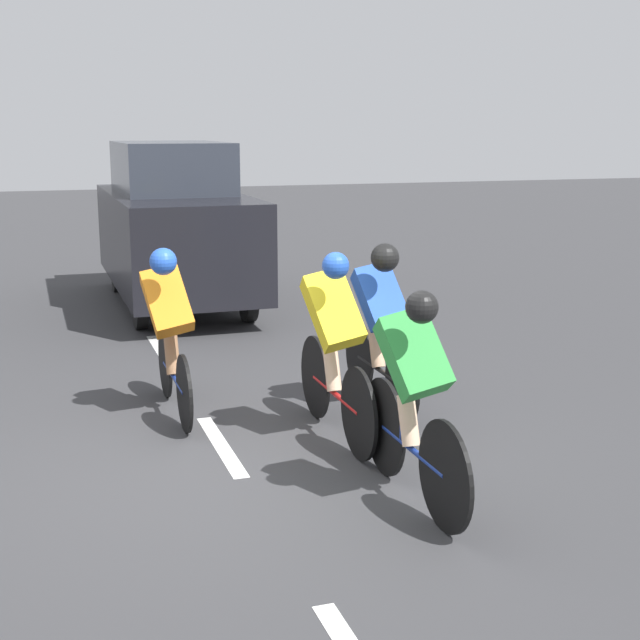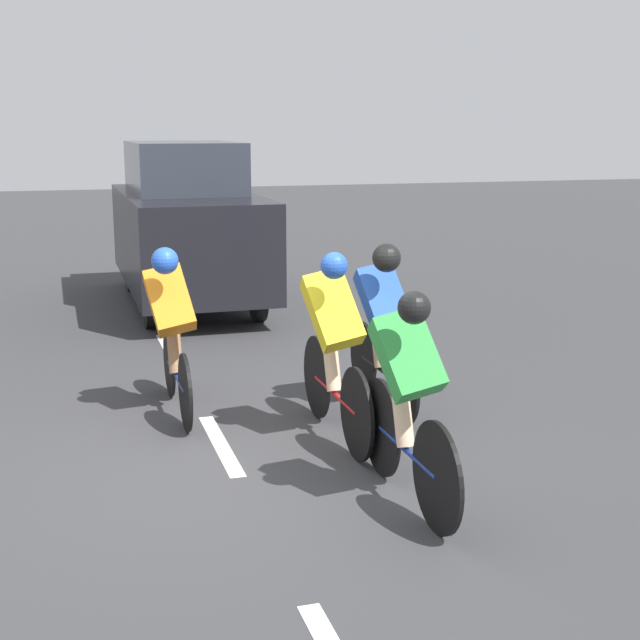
{
  "view_description": "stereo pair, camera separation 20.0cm",
  "coord_description": "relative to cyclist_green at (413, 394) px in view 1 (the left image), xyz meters",
  "views": [
    {
      "loc": [
        1.34,
        6.05,
        2.45
      ],
      "look_at": [
        -0.82,
        -0.45,
        0.95
      ],
      "focal_mm": 50.0,
      "sensor_mm": 36.0,
      "label": 1
    },
    {
      "loc": [
        1.15,
        6.11,
        2.45
      ],
      "look_at": [
        -0.82,
        -0.45,
        0.95
      ],
      "focal_mm": 50.0,
      "sensor_mm": 36.0,
      "label": 2
    }
  ],
  "objects": [
    {
      "name": "cyclist_green",
      "position": [
        0.0,
        0.0,
        0.0
      ],
      "size": [
        0.42,
        1.67,
        1.48
      ],
      "color": "black",
      "rests_on": "ground"
    },
    {
      "name": "lane_stripe_far",
      "position": [
        0.96,
        -4.68,
        -0.76
      ],
      "size": [
        0.12,
        1.4,
        0.01
      ],
      "primitive_type": "cube",
      "color": "white",
      "rests_on": "ground"
    },
    {
      "name": "cyclist_blue",
      "position": [
        -0.56,
        -1.95,
        0.04
      ],
      "size": [
        0.42,
        1.66,
        1.5
      ],
      "color": "black",
      "rests_on": "ground"
    },
    {
      "name": "ground_plane",
      "position": [
        0.96,
        -1.03,
        -0.76
      ],
      "size": [
        60.0,
        60.0,
        0.0
      ],
      "primitive_type": "plane",
      "color": "#38383A"
    },
    {
      "name": "lane_stripe_mid",
      "position": [
        0.96,
        -1.48,
        -0.76
      ],
      "size": [
        0.12,
        1.4,
        0.01
      ],
      "primitive_type": "cube",
      "color": "white",
      "rests_on": "ground"
    },
    {
      "name": "cyclist_yellow",
      "position": [
        0.07,
        -1.33,
        0.03
      ],
      "size": [
        0.43,
        1.75,
        1.54
      ],
      "color": "black",
      "rests_on": "ground"
    },
    {
      "name": "support_car",
      "position": [
        0.35,
        -7.18,
        0.35
      ],
      "size": [
        1.7,
        4.29,
        2.23
      ],
      "color": "black",
      "rests_on": "ground"
    },
    {
      "name": "cyclist_orange",
      "position": [
        1.2,
        -2.33,
        0.03
      ],
      "size": [
        0.42,
        1.66,
        1.49
      ],
      "color": "black",
      "rests_on": "ground"
    }
  ]
}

